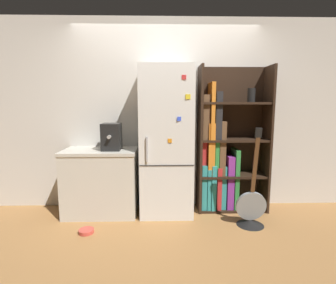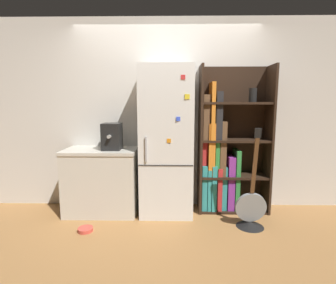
{
  "view_description": "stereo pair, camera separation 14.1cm",
  "coord_description": "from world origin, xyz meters",
  "px_view_note": "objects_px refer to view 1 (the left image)",
  "views": [
    {
      "loc": [
        -0.06,
        -3.2,
        1.46
      ],
      "look_at": [
        0.02,
        0.15,
        0.96
      ],
      "focal_mm": 28.0,
      "sensor_mm": 36.0,
      "label": 1
    },
    {
      "loc": [
        0.08,
        -3.2,
        1.46
      ],
      "look_at": [
        0.02,
        0.15,
        0.96
      ],
      "focal_mm": 28.0,
      "sensor_mm": 36.0,
      "label": 2
    }
  ],
  "objects_px": {
    "bookshelf": "(223,152)",
    "espresso_machine": "(112,137)",
    "guitar": "(251,212)",
    "refrigerator": "(166,142)",
    "pet_bowl": "(86,231)"
  },
  "relations": [
    {
      "from": "guitar",
      "to": "refrigerator",
      "type": "bearing_deg",
      "value": 157.7
    },
    {
      "from": "refrigerator",
      "to": "pet_bowl",
      "type": "distance_m",
      "value": 1.43
    },
    {
      "from": "refrigerator",
      "to": "bookshelf",
      "type": "xyz_separation_m",
      "value": [
        0.78,
        0.13,
        -0.16
      ]
    },
    {
      "from": "guitar",
      "to": "pet_bowl",
      "type": "distance_m",
      "value": 1.94
    },
    {
      "from": "refrigerator",
      "to": "espresso_machine",
      "type": "distance_m",
      "value": 0.71
    },
    {
      "from": "refrigerator",
      "to": "guitar",
      "type": "height_order",
      "value": "refrigerator"
    },
    {
      "from": "refrigerator",
      "to": "guitar",
      "type": "relative_size",
      "value": 1.61
    },
    {
      "from": "refrigerator",
      "to": "bookshelf",
      "type": "bearing_deg",
      "value": 9.14
    },
    {
      "from": "bookshelf",
      "to": "espresso_machine",
      "type": "bearing_deg",
      "value": -174.26
    },
    {
      "from": "bookshelf",
      "to": "pet_bowl",
      "type": "bearing_deg",
      "value": -158.1
    },
    {
      "from": "espresso_machine",
      "to": "pet_bowl",
      "type": "bearing_deg",
      "value": -112.09
    },
    {
      "from": "espresso_machine",
      "to": "guitar",
      "type": "bearing_deg",
      "value": -12.81
    },
    {
      "from": "guitar",
      "to": "pet_bowl",
      "type": "bearing_deg",
      "value": -175.7
    },
    {
      "from": "refrigerator",
      "to": "bookshelf",
      "type": "height_order",
      "value": "bookshelf"
    },
    {
      "from": "espresso_machine",
      "to": "bookshelf",
      "type": "bearing_deg",
      "value": 5.74
    }
  ]
}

